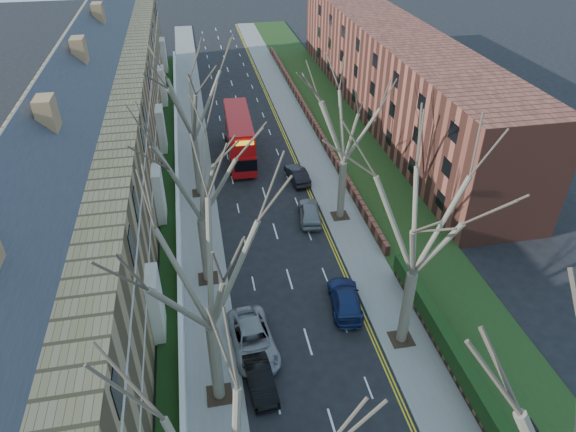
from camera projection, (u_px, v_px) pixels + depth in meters
pavement_left at (193, 142)px, 55.30m from camera, size 3.00×102.00×0.12m
pavement_right at (301, 133)px, 57.18m from camera, size 3.00×102.00×0.12m
terrace_left at (100, 131)px, 44.53m from camera, size 9.70×78.00×13.60m
flats_right at (391, 72)px, 59.51m from camera, size 13.97×54.00×10.00m
wall_hedge_right at (482, 406)px, 26.66m from camera, size 0.70×24.00×1.80m
front_wall_left at (177, 174)px, 48.20m from camera, size 0.30×78.00×1.00m
grass_verge_right at (340, 129)px, 57.84m from camera, size 6.00×102.00×0.06m
tree_left_mid at (204, 262)px, 23.14m from camera, size 10.50×10.50×14.71m
tree_left_far at (196, 165)px, 31.47m from camera, size 10.15×10.15×14.22m
tree_left_dist at (189, 92)px, 41.09m from camera, size 10.50×10.50×14.71m
tree_right_mid at (423, 212)px, 26.55m from camera, size 10.50×10.50×14.71m
tree_right_far at (347, 114)px, 38.15m from camera, size 10.15×10.15×14.22m
double_decker_bus at (239, 138)px, 51.30m from camera, size 2.88×10.46×4.37m
car_left_mid at (259, 378)px, 28.70m from camera, size 1.77×4.13×1.32m
car_left_far at (253, 340)px, 30.91m from camera, size 2.99×5.63×1.51m
car_right_near at (345, 299)px, 33.97m from camera, size 2.56×4.99×1.38m
car_right_mid at (310, 212)px, 42.61m from camera, size 2.34×4.56×1.49m
car_right_far at (297, 175)px, 48.02m from camera, size 1.88×4.26×1.36m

